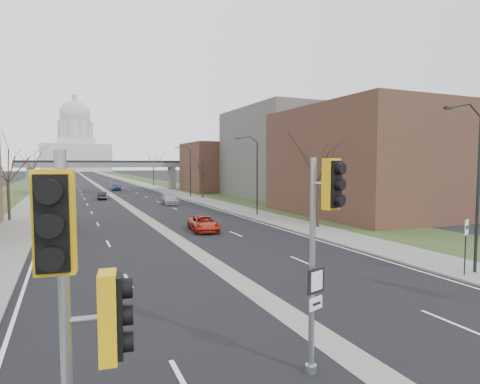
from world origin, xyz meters
TOP-DOWN VIEW (x-y plane):
  - ground at (0.00, 0.00)m, footprint 700.00×700.00m
  - road_surface at (0.00, 150.00)m, footprint 20.00×600.00m
  - median_strip at (0.00, 150.00)m, footprint 1.20×600.00m
  - sidewalk_right at (12.00, 150.00)m, footprint 4.00×600.00m
  - sidewalk_left at (-12.00, 150.00)m, footprint 4.00×600.00m
  - grass_verge_right at (18.00, 150.00)m, footprint 8.00×600.00m
  - grass_verge_left at (-18.00, 150.00)m, footprint 8.00×600.00m
  - commercial_block_near at (24.00, 28.00)m, footprint 16.00×20.00m
  - commercial_block_mid at (28.00, 52.00)m, footprint 18.00×22.00m
  - commercial_block_far at (22.00, 70.00)m, footprint 14.00×14.00m
  - pedestrian_bridge at (0.00, 80.00)m, footprint 34.00×3.00m
  - capitol at (0.00, 320.00)m, footprint 48.00×42.00m
  - streetlight_near at (10.99, 6.00)m, footprint 2.61×0.20m
  - streetlight_mid at (10.99, 32.00)m, footprint 2.61×0.20m
  - streetlight_far at (10.99, 58.00)m, footprint 2.61×0.20m
  - tree_left_b at (-13.00, 38.00)m, footprint 6.75×6.75m
  - tree_left_c at (-13.00, 72.00)m, footprint 7.65×7.65m
  - tree_right_a at (13.00, 22.00)m, footprint 7.20×7.20m
  - tree_right_b at (13.00, 55.00)m, footprint 6.30×6.30m
  - tree_right_c at (13.00, 95.00)m, footprint 7.65×7.65m
  - signal_pole_left at (-7.55, -2.17)m, footprint 1.18×1.02m
  - signal_pole_median at (-1.50, 0.75)m, footprint 0.82×0.99m
  - speed_limit_sign at (10.82, 5.85)m, footprint 0.57×0.28m
  - car_left_near at (-7.99, 30.63)m, footprint 1.88×4.33m
  - car_left_far at (-2.34, 59.91)m, footprint 1.84×3.99m
  - car_right_near at (3.07, 24.53)m, footprint 2.68×4.91m
  - car_right_mid at (5.79, 48.00)m, footprint 2.22×4.87m
  - car_right_far at (2.26, 82.14)m, footprint 1.89×4.57m

SIDE VIEW (x-z plane):
  - ground at x=0.00m, z-range 0.00..0.00m
  - median_strip at x=0.00m, z-range -0.01..0.01m
  - road_surface at x=0.00m, z-range 0.00..0.01m
  - grass_verge_right at x=18.00m, z-range 0.00..0.10m
  - grass_verge_left at x=-18.00m, z-range 0.00..0.10m
  - sidewalk_right at x=12.00m, z-range 0.00..0.12m
  - sidewalk_left at x=-12.00m, z-range 0.00..0.12m
  - car_left_far at x=-2.34m, z-range 0.00..1.27m
  - car_right_near at x=3.07m, z-range 0.00..1.30m
  - car_right_mid at x=5.79m, z-range 0.00..1.38m
  - car_left_near at x=-7.99m, z-range 0.00..1.45m
  - car_right_far at x=2.26m, z-range 0.00..1.55m
  - speed_limit_sign at x=10.82m, z-range 0.65..3.50m
  - signal_pole_left at x=-7.55m, z-range 0.92..6.89m
  - signal_pole_median at x=-1.50m, z-range 1.17..7.11m
  - pedestrian_bridge at x=0.00m, z-range 1.62..8.07m
  - commercial_block_far at x=22.00m, z-range 0.00..10.00m
  - tree_right_b at x=13.00m, z-range 1.71..9.93m
  - commercial_block_near at x=24.00m, z-range 0.00..12.00m
  - tree_left_b at x=-13.00m, z-range 1.82..10.63m
  - tree_right_a at x=13.00m, z-range 1.94..11.34m
  - streetlight_near at x=10.99m, z-range 2.60..11.30m
  - streetlight_mid at x=10.99m, z-range 2.60..11.30m
  - streetlight_far at x=10.99m, z-range 2.60..11.30m
  - tree_left_c at x=-13.00m, z-range 2.05..12.04m
  - tree_right_c at x=13.00m, z-range 2.05..12.04m
  - commercial_block_mid at x=28.00m, z-range 0.00..15.00m
  - capitol at x=0.00m, z-range -9.28..46.47m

